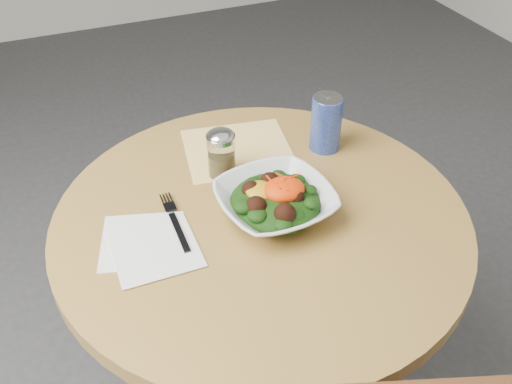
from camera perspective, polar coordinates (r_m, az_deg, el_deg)
table at (r=1.37m, az=0.47°, el=-8.38°), size 0.90×0.90×0.75m
cloth_napkin at (r=1.42m, az=-1.82°, el=4.25°), size 0.29×0.27×0.00m
paper_napkins at (r=1.18m, az=-10.67°, el=-5.23°), size 0.21×0.22×0.00m
salad_bowl at (r=1.21m, az=1.94°, el=-0.88°), size 0.26×0.26×0.09m
fork at (r=1.22m, az=-8.17°, el=-2.71°), size 0.03×0.20×0.00m
spice_shaker at (r=1.31m, az=-3.49°, el=3.84°), size 0.07×0.07×0.12m
beverage_can at (r=1.41m, az=7.03°, el=6.87°), size 0.08×0.08×0.15m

